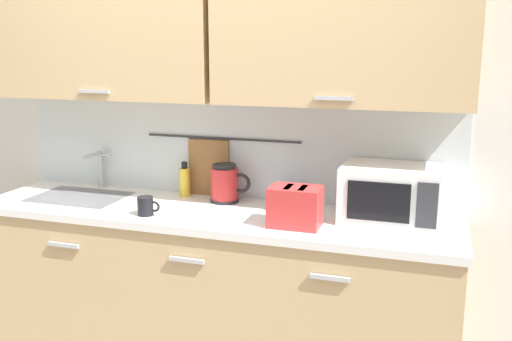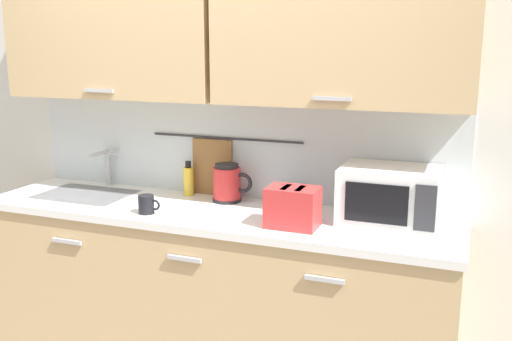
# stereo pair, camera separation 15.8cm
# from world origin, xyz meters

# --- Properties ---
(counter_unit) EXTENTS (2.53, 0.64, 0.90)m
(counter_unit) POSITION_xyz_m (-0.01, 0.30, 0.46)
(counter_unit) COLOR tan
(counter_unit) RESTS_ON ground
(back_wall_assembly) EXTENTS (3.70, 0.41, 2.50)m
(back_wall_assembly) POSITION_xyz_m (-0.00, 0.53, 1.52)
(back_wall_assembly) COLOR silver
(back_wall_assembly) RESTS_ON ground
(sink_faucet) EXTENTS (0.09, 0.17, 0.22)m
(sink_faucet) POSITION_xyz_m (-0.81, 0.53, 1.04)
(sink_faucet) COLOR #B2B5BA
(sink_faucet) RESTS_ON counter_unit
(microwave) EXTENTS (0.46, 0.35, 0.27)m
(microwave) POSITION_xyz_m (0.89, 0.41, 1.04)
(microwave) COLOR white
(microwave) RESTS_ON counter_unit
(electric_kettle) EXTENTS (0.23, 0.16, 0.21)m
(electric_kettle) POSITION_xyz_m (0.01, 0.48, 1.00)
(electric_kettle) COLOR black
(electric_kettle) RESTS_ON counter_unit
(dish_soap_bottle) EXTENTS (0.06, 0.06, 0.20)m
(dish_soap_bottle) POSITION_xyz_m (-0.25, 0.52, 0.99)
(dish_soap_bottle) COLOR yellow
(dish_soap_bottle) RESTS_ON counter_unit
(mug_near_sink) EXTENTS (0.12, 0.08, 0.09)m
(mug_near_sink) POSITION_xyz_m (-0.28, 0.12, 0.95)
(mug_near_sink) COLOR black
(mug_near_sink) RESTS_ON counter_unit
(mixing_bowl) EXTENTS (0.21, 0.21, 0.08)m
(mixing_bowl) POSITION_xyz_m (0.38, 0.45, 0.94)
(mixing_bowl) COLOR #4C7093
(mixing_bowl) RESTS_ON counter_unit
(toaster) EXTENTS (0.26, 0.17, 0.19)m
(toaster) POSITION_xyz_m (0.48, 0.18, 1.00)
(toaster) COLOR red
(toaster) RESTS_ON counter_unit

